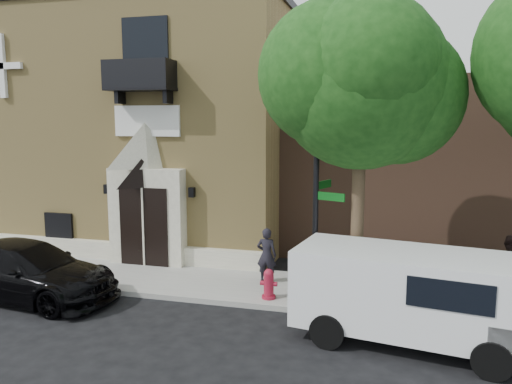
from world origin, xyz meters
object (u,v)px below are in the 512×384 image
(pedestrian_far, at_px, (512,271))
(street_sign, at_px, (317,198))
(dumpster, at_px, (474,288))
(black_sedan, at_px, (26,271))
(cargo_van, at_px, (421,295))
(pedestrian_near, at_px, (267,255))
(fire_hydrant, at_px, (269,284))

(pedestrian_far, bearing_deg, street_sign, 108.75)
(dumpster, bearing_deg, pedestrian_far, 29.07)
(black_sedan, xyz_separation_m, cargo_van, (10.41, -0.29, 0.38))
(dumpster, bearing_deg, black_sedan, -176.41)
(cargo_van, distance_m, street_sign, 3.51)
(cargo_van, bearing_deg, pedestrian_near, 154.31)
(fire_hydrant, bearing_deg, black_sedan, -168.80)
(pedestrian_near, bearing_deg, fire_hydrant, 107.49)
(fire_hydrant, xyz_separation_m, pedestrian_far, (6.18, 1.08, 0.54))
(black_sedan, bearing_deg, pedestrian_near, -61.02)
(cargo_van, relative_size, pedestrian_far, 2.85)
(street_sign, relative_size, pedestrian_far, 2.96)
(pedestrian_near, bearing_deg, street_sign, 142.86)
(street_sign, bearing_deg, pedestrian_near, 162.18)
(black_sedan, relative_size, dumpster, 2.84)
(black_sedan, xyz_separation_m, pedestrian_near, (6.23, 2.64, 0.18))
(black_sedan, xyz_separation_m, pedestrian_far, (12.79, 2.39, 0.30))
(black_sedan, bearing_deg, fire_hydrant, -72.81)
(black_sedan, relative_size, fire_hydrant, 6.60)
(fire_hydrant, relative_size, pedestrian_near, 0.50)
(cargo_van, xyz_separation_m, street_sign, (-2.54, 1.62, 1.79))
(pedestrian_far, bearing_deg, black_sedan, 107.27)
(black_sedan, distance_m, pedestrian_near, 6.77)
(cargo_van, xyz_separation_m, dumpster, (1.40, 2.02, -0.41))
(pedestrian_near, bearing_deg, cargo_van, 146.39)
(cargo_van, distance_m, pedestrian_near, 5.11)
(fire_hydrant, height_order, pedestrian_far, pedestrian_far)
(fire_hydrant, bearing_deg, cargo_van, -22.80)
(black_sedan, xyz_separation_m, street_sign, (7.87, 1.34, 2.17))
(fire_hydrant, bearing_deg, street_sign, 1.22)
(street_sign, relative_size, dumpster, 2.92)
(street_sign, relative_size, pedestrian_near, 3.40)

